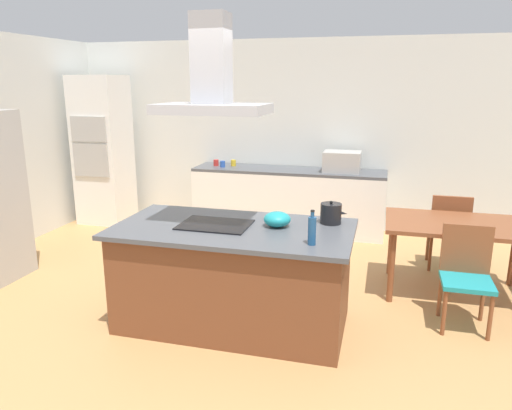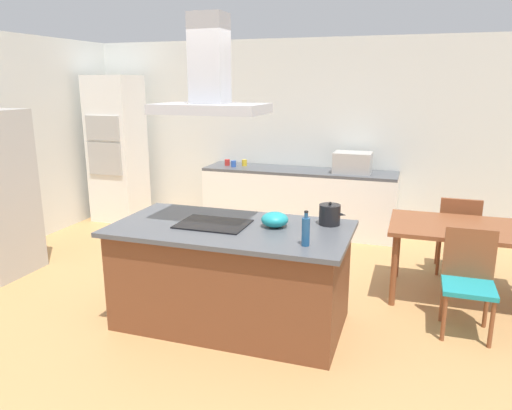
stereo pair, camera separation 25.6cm
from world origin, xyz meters
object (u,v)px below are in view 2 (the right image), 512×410
Objects in this scene: tea_kettle at (330,215)px; chair_facing_back_wall at (458,231)px; coffee_mug_blue at (233,164)px; chair_facing_island at (469,275)px; coffee_mug_red at (227,162)px; dining_table at (464,234)px; wall_oven_stack at (117,149)px; mixing_bowl at (275,220)px; cooktop at (213,224)px; range_hood at (210,82)px; coffee_mug_yellow at (244,163)px; countertop_microwave at (353,163)px; olive_oil_bottle at (306,231)px.

tea_kettle is 0.27× the size of chair_facing_back_wall.
coffee_mug_blue is 3.82m from chair_facing_island.
coffee_mug_red is 0.06× the size of dining_table.
coffee_mug_blue is 1.86m from wall_oven_stack.
chair_facing_back_wall is (1.61, 1.74, -0.46)m from mixing_bowl.
coffee_mug_blue is at bearing 107.55° from cooktop.
coffee_mug_blue is 0.10× the size of range_hood.
chair_facing_back_wall is at bearing 47.27° from mixing_bowl.
cooktop is 3.05m from coffee_mug_yellow.
tea_kettle is 2.62× the size of coffee_mug_yellow.
countertop_microwave is 3.18m from range_hood.
coffee_mug_blue is 3.44m from dining_table.
coffee_mug_red is at bearing 179.42° from countertop_microwave.
chair_facing_back_wall is (3.02, -0.96, -0.44)m from coffee_mug_blue.
tea_kettle is 0.62m from olive_oil_bottle.
coffee_mug_yellow is at bearing 10.84° from coffee_mug_red.
dining_table is at bearing -28.55° from coffee_mug_red.
olive_oil_bottle is 4.66m from wall_oven_stack.
coffee_mug_yellow is 3.81m from chair_facing_island.
cooktop is 0.43× the size of dining_table.
coffee_mug_red is 0.16m from coffee_mug_blue.
coffee_mug_blue is at bearing 107.55° from range_hood.
olive_oil_bottle is 0.54m from mixing_bowl.
coffee_mug_blue is at bearing 151.67° from dining_table.
chair_facing_back_wall is at bearing 90.00° from chair_facing_island.
wall_oven_stack is (-1.71, -0.25, 0.16)m from coffee_mug_red.
mixing_bowl is at bearing -146.23° from dining_table.
countertop_microwave is at bearing 74.12° from cooktop.
olive_oil_bottle is at bearing -96.93° from tea_kettle.
cooktop is 3.07m from coffee_mug_red.
coffee_mug_red is 0.10× the size of chair_facing_back_wall.
coffee_mug_yellow is at bearing 123.34° from tea_kettle.
coffee_mug_yellow is (-1.65, 3.24, -0.07)m from olive_oil_bottle.
cooktop is at bearing -75.39° from coffee_mug_yellow.
tea_kettle is 3.10m from coffee_mug_blue.
coffee_mug_red is (-1.98, 2.58, -0.04)m from tea_kettle.
range_hood is (0.77, -2.95, 1.16)m from coffee_mug_yellow.
chair_facing_back_wall is at bearing -38.16° from countertop_microwave.
cooktop is at bearing -105.88° from countertop_microwave.
countertop_microwave is 0.56× the size of chair_facing_back_wall.
dining_table is (1.17, 0.86, -0.32)m from tea_kettle.
wall_oven_stack is 2.44× the size of range_hood.
mixing_bowl is at bearing -65.50° from coffee_mug_yellow.
mixing_bowl is at bearing -62.37° from coffee_mug_blue.
chair_facing_island is (3.15, -2.38, -0.44)m from coffee_mug_red.
coffee_mug_yellow reaches higher than cooktop.
chair_facing_island is (2.13, 0.52, -0.40)m from cooktop.
coffee_mug_yellow is 0.10× the size of chair_facing_back_wall.
coffee_mug_red is 3.98m from chair_facing_island.
wall_oven_stack is at bearing 135.96° from range_hood.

